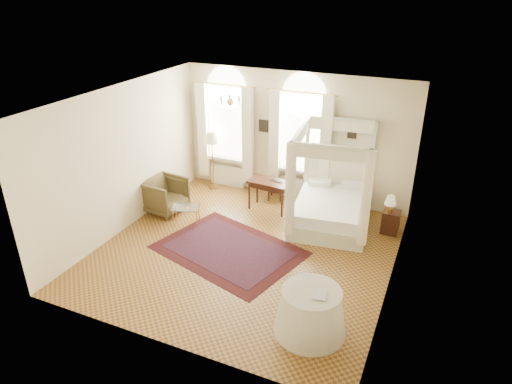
% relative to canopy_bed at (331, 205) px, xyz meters
% --- Properties ---
extents(ground, '(6.00, 6.00, 0.00)m').
position_rel_canopy_bed_xyz_m(ground, '(-1.35, -1.84, -0.53)').
color(ground, olive).
rests_on(ground, ground).
extents(room_walls, '(6.00, 6.00, 6.00)m').
position_rel_canopy_bed_xyz_m(room_walls, '(-1.35, -1.84, 1.45)').
color(room_walls, beige).
rests_on(room_walls, ground).
extents(window_left, '(1.62, 0.27, 3.29)m').
position_rel_canopy_bed_xyz_m(window_left, '(-3.25, 1.03, 0.96)').
color(window_left, white).
rests_on(window_left, room_walls).
extents(window_right, '(1.62, 0.27, 3.29)m').
position_rel_canopy_bed_xyz_m(window_right, '(-1.15, 1.03, 0.96)').
color(window_right, white).
rests_on(window_right, room_walls).
extents(chandelier, '(0.51, 0.45, 0.50)m').
position_rel_canopy_bed_xyz_m(chandelier, '(-2.25, -0.64, 2.38)').
color(chandelier, gold).
rests_on(chandelier, room_walls).
extents(wall_pictures, '(2.54, 0.03, 0.39)m').
position_rel_canopy_bed_xyz_m(wall_pictures, '(-1.26, 1.13, 1.36)').
color(wall_pictures, black).
rests_on(wall_pictures, room_walls).
extents(canopy_bed, '(2.02, 2.36, 2.33)m').
position_rel_canopy_bed_xyz_m(canopy_bed, '(0.00, 0.00, 0.00)').
color(canopy_bed, beige).
rests_on(canopy_bed, ground).
extents(nightstand, '(0.39, 0.35, 0.54)m').
position_rel_canopy_bed_xyz_m(nightstand, '(1.35, 0.20, -0.26)').
color(nightstand, '#36190E').
rests_on(nightstand, ground).
extents(nightstand_lamp, '(0.27, 0.27, 0.39)m').
position_rel_canopy_bed_xyz_m(nightstand_lamp, '(1.30, 0.20, 0.27)').
color(nightstand_lamp, gold).
rests_on(nightstand_lamp, nightstand).
extents(writing_desk, '(1.08, 0.63, 0.78)m').
position_rel_canopy_bed_xyz_m(writing_desk, '(-1.62, 0.16, 0.14)').
color(writing_desk, '#36190E').
rests_on(writing_desk, ground).
extents(laptop, '(0.34, 0.25, 0.02)m').
position_rel_canopy_bed_xyz_m(laptop, '(-1.46, 0.28, 0.26)').
color(laptop, black).
rests_on(laptop, writing_desk).
extents(stool, '(0.47, 0.47, 0.48)m').
position_rel_canopy_bed_xyz_m(stool, '(-1.69, 0.79, -0.13)').
color(stool, '#3F341B').
rests_on(stool, ground).
extents(armchair, '(1.04, 1.02, 0.87)m').
position_rel_canopy_bed_xyz_m(armchair, '(-3.98, -0.95, -0.10)').
color(armchair, '#473B1E').
rests_on(armchair, ground).
extents(coffee_table, '(0.76, 0.66, 0.43)m').
position_rel_canopy_bed_xyz_m(coffee_table, '(-3.15, -1.30, -0.14)').
color(coffee_table, silver).
rests_on(coffee_table, ground).
extents(floor_lamp, '(0.42, 0.42, 1.63)m').
position_rel_canopy_bed_xyz_m(floor_lamp, '(-3.55, 0.78, 0.86)').
color(floor_lamp, gold).
rests_on(floor_lamp, ground).
extents(oriental_rug, '(3.42, 2.85, 0.01)m').
position_rel_canopy_bed_xyz_m(oriental_rug, '(-1.69, -1.96, -0.52)').
color(oriental_rug, '#3B0E0F').
rests_on(oriental_rug, ground).
extents(side_table, '(1.20, 1.20, 0.82)m').
position_rel_canopy_bed_xyz_m(side_table, '(0.66, -3.63, -0.13)').
color(side_table, beige).
rests_on(side_table, ground).
extents(book, '(0.24, 0.31, 0.03)m').
position_rel_canopy_bed_xyz_m(book, '(0.70, -3.70, 0.30)').
color(book, black).
rests_on(book, side_table).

